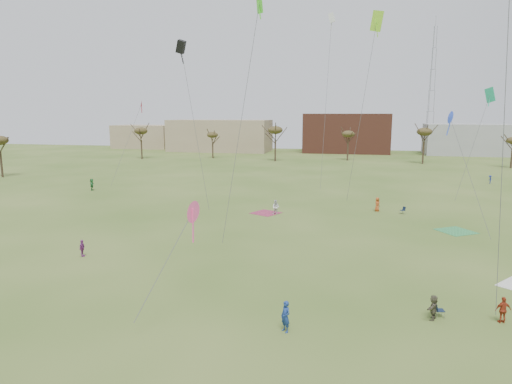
% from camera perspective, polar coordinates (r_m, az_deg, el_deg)
% --- Properties ---
extents(ground, '(260.00, 260.00, 0.00)m').
position_cam_1_polar(ground, '(28.61, -5.45, -15.08)').
color(ground, '#39591B').
rests_on(ground, ground).
extents(flyer_near_right, '(0.77, 0.76, 1.80)m').
position_cam_1_polar(flyer_near_right, '(26.04, 3.77, -15.52)').
color(flyer_near_right, navy).
rests_on(flyer_near_right, ground).
extents(spectator_fore_a, '(1.00, 0.60, 1.59)m').
position_cam_1_polar(spectator_fore_a, '(30.62, 28.90, -12.99)').
color(spectator_fore_a, '#9E341B').
rests_on(spectator_fore_a, ground).
extents(spectator_fore_c, '(0.93, 1.48, 1.52)m').
position_cam_1_polar(spectator_fore_c, '(29.36, 21.61, -13.47)').
color(spectator_fore_c, brown).
rests_on(spectator_fore_c, ground).
extents(spectator_mid_d, '(0.49, 0.91, 1.48)m').
position_cam_1_polar(spectator_mid_d, '(41.35, -21.22, -6.66)').
color(spectator_mid_d, '#903C8D').
rests_on(spectator_mid_d, ground).
extents(spectator_mid_e, '(1.01, 0.87, 1.80)m').
position_cam_1_polar(spectator_mid_e, '(54.21, 2.54, -1.96)').
color(spectator_mid_e, white).
rests_on(spectator_mid_e, ground).
extents(flyer_far_a, '(1.35, 1.78, 1.87)m').
position_cam_1_polar(flyer_far_a, '(75.88, -20.13, 0.90)').
color(flyer_far_a, '#28783A').
rests_on(flyer_far_a, ground).
extents(flyer_far_b, '(0.89, 1.02, 1.75)m').
position_cam_1_polar(flyer_far_b, '(58.05, 15.15, -1.52)').
color(flyer_far_b, '#A7471C').
rests_on(flyer_far_b, ground).
extents(flyer_far_c, '(0.59, 0.96, 1.43)m').
position_cam_1_polar(flyer_far_c, '(88.30, 27.59, 1.43)').
color(flyer_far_c, navy).
rests_on(flyer_far_c, ground).
extents(blanket_plum, '(4.02, 4.02, 0.03)m').
position_cam_1_polar(blanket_plum, '(55.18, 1.24, -2.69)').
color(blanket_plum, '#982E4F').
rests_on(blanket_plum, ground).
extents(blanket_olive, '(4.46, 4.46, 0.03)m').
position_cam_1_polar(blanket_olive, '(51.16, 24.05, -4.59)').
color(blanket_olive, '#34904D').
rests_on(blanket_olive, ground).
extents(camp_chair_center, '(0.63, 0.59, 0.87)m').
position_cam_1_polar(camp_chair_center, '(30.04, 22.25, -14.01)').
color(camp_chair_center, '#121E33').
rests_on(camp_chair_center, ground).
extents(camp_chair_right, '(0.73, 0.71, 0.87)m').
position_cam_1_polar(camp_chair_right, '(57.60, 18.12, -2.39)').
color(camp_chair_right, '#121C32').
rests_on(camp_chair_right, ground).
extents(kites_aloft, '(53.95, 53.76, 25.70)m').
position_cam_1_polar(kites_aloft, '(52.96, 3.95, 17.61)').
color(kites_aloft, '#45C923').
rests_on(kites_aloft, ground).
extents(tree_line, '(117.44, 49.32, 8.91)m').
position_cam_1_polar(tree_line, '(104.43, 6.59, 7.16)').
color(tree_line, '#3A2B1E').
rests_on(tree_line, ground).
extents(building_tan, '(32.00, 14.00, 10.00)m').
position_cam_1_polar(building_tan, '(146.30, -4.60, 7.16)').
color(building_tan, '#937F60').
rests_on(building_tan, ground).
extents(building_brick, '(26.00, 16.00, 12.00)m').
position_cam_1_polar(building_brick, '(144.76, 11.44, 7.36)').
color(building_brick, brown).
rests_on(building_brick, ground).
extents(building_grey, '(24.00, 12.00, 9.00)m').
position_cam_1_polar(building_grey, '(146.30, 25.31, 6.04)').
color(building_grey, gray).
rests_on(building_grey, ground).
extents(building_tan_west, '(20.00, 12.00, 8.00)m').
position_cam_1_polar(building_tan_west, '(164.06, -13.99, 6.85)').
color(building_tan_west, '#937F60').
rests_on(building_tan_west, ground).
extents(radio_tower, '(1.51, 1.72, 41.00)m').
position_cam_1_polar(radio_tower, '(151.35, 21.38, 11.99)').
color(radio_tower, '#9EA3A8').
rests_on(radio_tower, ground).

